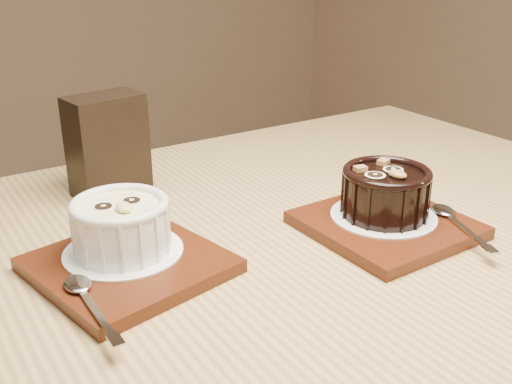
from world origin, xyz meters
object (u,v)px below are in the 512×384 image
(ramekin_dark, at_px, (386,190))
(tray_left, at_px, (129,265))
(condiment_stand, at_px, (108,146))
(tray_right, at_px, (386,225))
(ramekin_white, at_px, (121,223))
(table, at_px, (260,312))

(ramekin_dark, bearing_deg, tray_left, 163.60)
(condiment_stand, bearing_deg, tray_right, -53.43)
(tray_left, distance_m, condiment_stand, 0.24)
(ramekin_white, distance_m, condiment_stand, 0.21)
(ramekin_white, relative_size, ramekin_dark, 0.98)
(table, distance_m, condiment_stand, 0.31)
(tray_right, height_order, ramekin_dark, ramekin_dark)
(tray_right, bearing_deg, ramekin_dark, 67.13)
(condiment_stand, bearing_deg, tray_left, -107.94)
(tray_right, distance_m, condiment_stand, 0.39)
(condiment_stand, bearing_deg, ramekin_dark, -52.22)
(table, bearing_deg, ramekin_white, 160.27)
(tray_right, relative_size, condiment_stand, 1.29)
(table, distance_m, tray_left, 0.18)
(condiment_stand, bearing_deg, table, -73.17)
(ramekin_white, height_order, condiment_stand, condiment_stand)
(ramekin_dark, bearing_deg, condiment_stand, 126.11)
(ramekin_dark, height_order, condiment_stand, condiment_stand)
(condiment_stand, bearing_deg, ramekin_white, -108.83)
(ramekin_dark, relative_size, condiment_stand, 0.77)
(table, height_order, ramekin_dark, ramekin_dark)
(ramekin_dark, bearing_deg, tray_right, -114.54)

